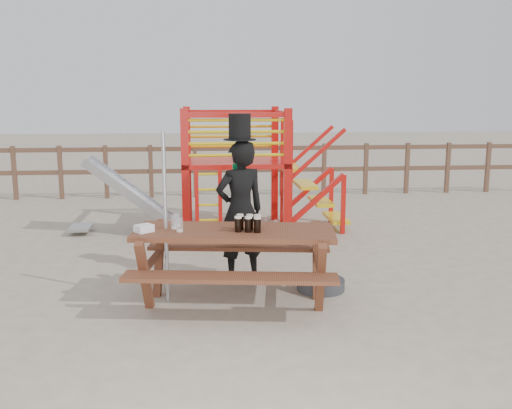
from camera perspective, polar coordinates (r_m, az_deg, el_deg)
name	(u,v)px	position (r m, az deg, el deg)	size (l,w,h in m)	color
ground	(235,304)	(6.45, -2.10, -9.95)	(60.00, 60.00, 0.00)	tan
back_fence	(217,165)	(13.12, -3.93, 3.99)	(15.09, 0.09, 1.20)	brown
playground_fort	(230,169)	(9.69, -2.66, 3.60)	(4.71, 1.84, 2.10)	red
picnic_table	(235,257)	(6.33, -2.14, -5.27)	(2.36, 1.79, 0.84)	brown
man_with_hat	(240,207)	(7.06, -1.60, -0.26)	(0.75, 0.62, 2.08)	black
metal_pole	(166,218)	(6.36, -9.03, -1.36)	(0.04, 0.04, 1.92)	#B2B2B7
parasol_base	(321,284)	(6.93, 6.48, -7.93)	(0.57, 0.57, 0.24)	#323237
paper_bag	(144,228)	(6.25, -11.14, -2.36)	(0.18, 0.14, 0.08)	white
stout_pints	(249,223)	(6.17, -0.75, -1.88)	(0.29, 0.22, 0.17)	black
empty_glasses	(177,223)	(6.33, -7.92, -1.83)	(0.14, 0.34, 0.15)	silver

